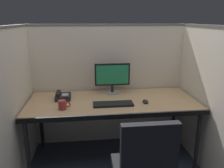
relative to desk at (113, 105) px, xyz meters
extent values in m
cube|color=beige|center=(0.00, 0.46, 0.08)|extent=(2.20, 0.05, 1.55)
cube|color=#605B56|center=(0.00, 0.46, 0.87)|extent=(2.21, 0.06, 0.02)
cube|color=beige|center=(-0.99, -0.09, 0.08)|extent=(0.05, 1.40, 1.55)
cube|color=#605B56|center=(-0.99, -0.09, 0.87)|extent=(0.06, 1.41, 0.02)
cube|color=beige|center=(0.99, -0.09, 0.08)|extent=(0.05, 1.40, 1.55)
cube|color=#605B56|center=(0.99, -0.09, 0.87)|extent=(0.06, 1.41, 0.02)
cube|color=tan|center=(0.00, 0.01, 0.03)|extent=(1.90, 0.80, 0.04)
cube|color=black|center=(0.00, -0.38, 0.03)|extent=(1.90, 0.02, 0.05)
cylinder|color=black|center=(-0.89, -0.33, -0.34)|extent=(0.04, 0.04, 0.70)
cylinder|color=black|center=(0.89, -0.33, -0.34)|extent=(0.04, 0.04, 0.70)
cylinder|color=black|center=(-0.89, 0.35, -0.34)|extent=(0.04, 0.04, 0.70)
cylinder|color=black|center=(0.89, 0.35, -0.34)|extent=(0.04, 0.04, 0.70)
cube|color=black|center=(0.13, -1.07, 0.04)|extent=(0.40, 0.06, 0.48)
cylinder|color=gray|center=(0.03, 0.28, 0.06)|extent=(0.17, 0.17, 0.01)
cylinder|color=black|center=(0.03, 0.28, 0.11)|extent=(0.03, 0.03, 0.09)
cube|color=black|center=(0.03, 0.28, 0.29)|extent=(0.43, 0.03, 0.27)
cube|color=#268C59|center=(0.03, 0.26, 0.29)|extent=(0.39, 0.01, 0.23)
cube|color=black|center=(-0.01, -0.13, 0.06)|extent=(0.43, 0.15, 0.02)
ellipsoid|color=black|center=(0.35, -0.11, 0.07)|extent=(0.06, 0.10, 0.03)
cylinder|color=#59595B|center=(0.35, -0.09, 0.08)|extent=(0.01, 0.01, 0.01)
cube|color=black|center=(-0.56, 0.12, 0.08)|extent=(0.17, 0.19, 0.06)
cube|color=black|center=(-0.62, 0.12, 0.12)|extent=(0.04, 0.17, 0.03)
cube|color=gray|center=(-0.54, 0.11, 0.11)|extent=(0.07, 0.09, 0.00)
cylinder|color=#993333|center=(-0.54, -0.18, 0.10)|extent=(0.08, 0.08, 0.09)
torus|color=#993333|center=(-0.48, -0.18, 0.10)|extent=(0.06, 0.01, 0.06)
camera|label=1|loc=(-0.28, -2.34, 0.94)|focal=35.60mm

